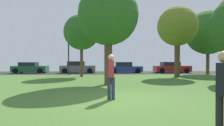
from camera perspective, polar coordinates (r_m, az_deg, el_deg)
name	(u,v)px	position (r m, az deg, el deg)	size (l,w,h in m)	color
ground_plane	(118,99)	(7.48, 1.78, -11.21)	(44.00, 44.00, 0.00)	#47702D
road_strip	(107,73)	(23.35, -1.48, -3.08)	(44.00, 6.40, 0.01)	#28282B
oak_tree_right	(82,32)	(18.06, -9.56, 9.47)	(3.43, 3.43, 6.03)	brown
oak_tree_left	(208,33)	(23.75, 27.94, 8.41)	(4.97, 4.97, 7.26)	brown
oak_tree_center	(177,27)	(18.73, 19.85, 10.69)	(3.77, 3.77, 6.74)	brown
maple_tree_near	(108,16)	(12.23, -1.19, 14.67)	(3.95, 3.95, 6.51)	brown
person_thrower	(224,90)	(4.17, 31.82, -7.35)	(0.39, 0.38, 1.74)	black
person_walking	(111,74)	(7.18, -0.28, -3.59)	(0.30, 0.32, 1.80)	#2D334C
parked_car_green	(30,68)	(25.21, -24.37, -1.43)	(4.20, 1.93, 1.36)	#195633
parked_car_grey	(78,68)	(23.63, -10.67, -1.41)	(4.38, 2.07, 1.47)	slate
parked_car_blue	(125,68)	(23.48, 4.04, -1.52)	(4.30, 1.93, 1.38)	#233893
parked_car_red	(171,68)	(24.68, 18.17, -1.42)	(4.51, 2.01, 1.39)	#B21E1E
street_lamp_post	(69,54)	(19.84, -13.51, 2.73)	(0.14, 0.14, 4.50)	#2D2D33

